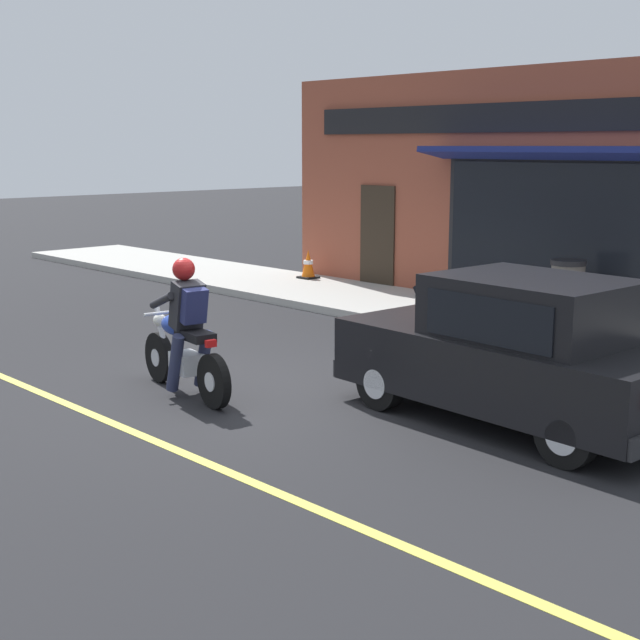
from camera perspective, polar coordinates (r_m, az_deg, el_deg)
ground_plane at (r=10.61m, az=-4.55°, el=-4.65°), size 80.00×80.00×0.00m
sidewalk_curb at (r=16.35m, az=3.47°, el=1.20°), size 2.60×22.00×0.14m
storefront_building at (r=16.26m, az=11.65°, el=8.17°), size 1.25×9.97×4.20m
motorcycle_with_rider at (r=10.45m, az=-8.63°, el=-1.17°), size 0.64×2.01×1.62m
car_hatchback at (r=9.48m, az=12.42°, el=-2.01°), size 1.83×3.86×1.57m
trash_bin at (r=14.54m, az=15.54°, el=1.84°), size 0.56×0.56×0.98m
traffic_cone at (r=18.66m, az=-0.76°, el=3.58°), size 0.36×0.36×0.60m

